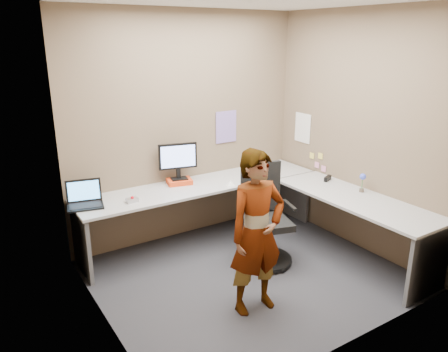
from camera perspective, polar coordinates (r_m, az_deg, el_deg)
ground at (r=4.70m, az=3.24°, el=-12.77°), size 3.00×3.00×0.00m
wall_back at (r=5.26m, az=-4.85°, el=6.33°), size 3.00×0.00×3.00m
wall_right at (r=5.19m, az=17.13°, el=5.45°), size 0.00×2.70×2.70m
wall_left at (r=3.54m, az=-16.45°, el=-0.03°), size 0.00×2.70×2.70m
desk at (r=4.96m, az=4.85°, el=-3.56°), size 2.98×2.58×0.73m
paper_ream at (r=5.17m, az=-5.85°, el=-0.71°), size 0.32×0.27×0.06m
monitor at (r=5.10m, az=-6.03°, el=2.33°), size 0.45×0.17×0.43m
laptop at (r=4.70m, az=-17.74°, el=-2.92°), size 0.41×0.36×0.25m
trackball_mouse at (r=4.68m, az=-11.91°, el=-3.07°), size 0.12×0.08×0.07m
origami at (r=5.09m, az=0.86°, el=-0.90°), size 0.10×0.10×0.06m
stapler at (r=5.40m, az=13.38°, el=-0.30°), size 0.15×0.10×0.05m
flower at (r=5.07m, az=17.64°, el=-0.47°), size 0.07×0.07×0.22m
calendar_purple at (r=5.53m, az=0.28°, el=6.44°), size 0.30×0.01×0.40m
calendar_white at (r=5.81m, az=10.24°, el=6.20°), size 0.01×0.28×0.38m
sticky_note_a at (r=5.64m, az=12.48°, el=2.57°), size 0.01×0.07×0.07m
sticky_note_b at (r=5.70m, az=12.04°, el=1.42°), size 0.01×0.07×0.07m
sticky_note_c at (r=5.63m, az=12.88°, el=0.93°), size 0.01×0.07×0.07m
sticky_note_d at (r=5.75m, az=11.41°, el=2.62°), size 0.01×0.07×0.07m
office_chair at (r=4.81m, az=5.34°, el=-6.22°), size 0.61×0.59×1.07m
person at (r=3.86m, az=4.32°, el=-7.40°), size 0.56×0.38×1.50m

